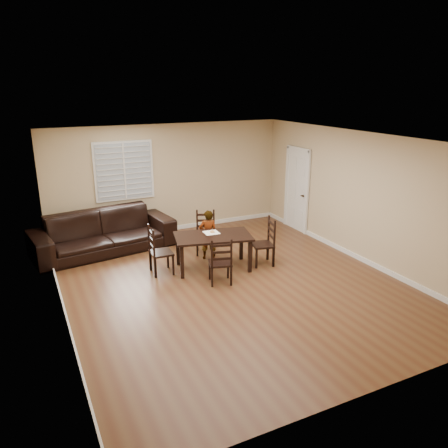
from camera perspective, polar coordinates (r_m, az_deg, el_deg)
The scene contains 11 objects.
ground at distance 8.35m, azimuth 0.94°, elevation -7.72°, with size 7.00×7.00×0.00m, color brown.
room at distance 7.92m, azimuth 0.66°, elevation 4.72°, with size 6.04×7.04×2.72m.
dining_table at distance 8.78m, azimuth -1.45°, elevation -2.04°, with size 1.67×1.18×0.71m.
chair_near at distance 9.74m, azimuth -2.41°, elevation -1.18°, with size 0.55×0.54×0.96m.
chair_far at distance 8.12m, azimuth -0.39°, elevation -5.28°, with size 0.51×0.49×0.92m.
chair_left at distance 8.69m, azimuth -8.96°, elevation -3.70°, with size 0.43×0.46×0.99m.
chair_right at distance 9.11m, azimuth 5.76°, elevation -2.50°, with size 0.51×0.53×0.99m.
child at distance 9.31m, azimuth -2.09°, elevation -1.40°, with size 0.39×0.26×1.08m, color gray.
napkin at distance 8.90m, azimuth -1.66°, elevation -1.12°, with size 0.29×0.29×0.00m, color white.
donut at distance 8.90m, azimuth -1.54°, elevation -0.99°, with size 0.10×0.10×0.04m.
sofa at distance 10.10m, azimuth -15.44°, elevation -1.04°, with size 3.08×1.20×0.90m, color black.
Camera 1 is at (-3.40, -6.73, 3.60)m, focal length 35.00 mm.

